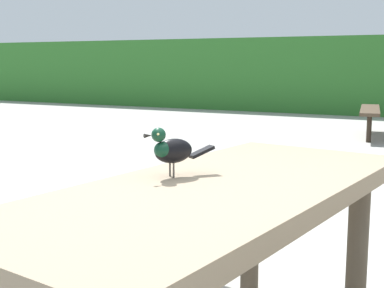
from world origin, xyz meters
name	(u,v)px	position (x,y,z in m)	size (l,w,h in m)	color
picnic_table_foreground	(219,235)	(-0.31, 0.01, 0.56)	(1.92, 1.95, 0.74)	#84725B
bird_grackle	(171,149)	(-0.51, 0.03, 0.84)	(0.18, 0.25, 0.18)	black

